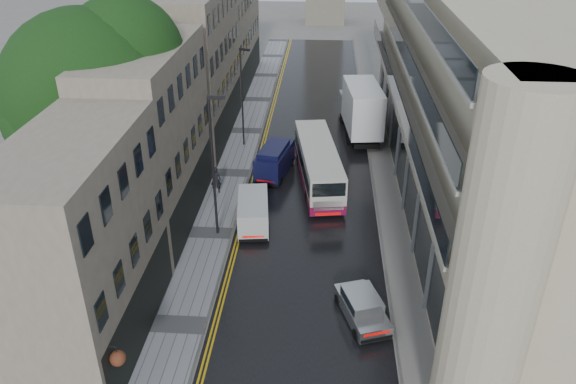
% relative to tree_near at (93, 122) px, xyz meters
% --- Properties ---
extents(road, '(9.00, 85.00, 0.02)m').
position_rel_tree_near_xyz_m(road, '(12.50, 7.50, -6.94)').
color(road, black).
rests_on(road, ground).
extents(left_sidewalk, '(2.70, 85.00, 0.12)m').
position_rel_tree_near_xyz_m(left_sidewalk, '(6.65, 7.50, -6.89)').
color(left_sidewalk, gray).
rests_on(left_sidewalk, ground).
extents(right_sidewalk, '(1.80, 85.00, 0.12)m').
position_rel_tree_near_xyz_m(right_sidewalk, '(17.90, 7.50, -6.89)').
color(right_sidewalk, slate).
rests_on(right_sidewalk, ground).
extents(old_shop_row, '(4.50, 56.00, 12.00)m').
position_rel_tree_near_xyz_m(old_shop_row, '(3.05, 10.00, -0.95)').
color(old_shop_row, gray).
rests_on(old_shop_row, ground).
extents(modern_block, '(8.00, 40.00, 14.00)m').
position_rel_tree_near_xyz_m(modern_block, '(22.80, 6.00, 0.05)').
color(modern_block, '#C2B390').
rests_on(modern_block, ground).
extents(tree_near, '(10.56, 10.56, 13.89)m').
position_rel_tree_near_xyz_m(tree_near, '(0.00, 0.00, 0.00)').
color(tree_near, black).
rests_on(tree_near, ground).
extents(tree_far, '(9.24, 9.24, 12.46)m').
position_rel_tree_near_xyz_m(tree_far, '(0.30, 13.00, -0.72)').
color(tree_far, black).
rests_on(tree_far, ground).
extents(cream_bus, '(3.88, 10.64, 2.84)m').
position_rel_tree_near_xyz_m(cream_bus, '(12.40, 3.52, -5.51)').
color(cream_bus, beige).
rests_on(cream_bus, road).
extents(white_lorry, '(3.57, 9.00, 4.60)m').
position_rel_tree_near_xyz_m(white_lorry, '(15.46, 13.71, -4.62)').
color(white_lorry, white).
rests_on(white_lorry, road).
extents(silver_hatchback, '(2.78, 4.14, 1.43)m').
position_rel_tree_near_xyz_m(silver_hatchback, '(15.23, -9.43, -6.21)').
color(silver_hatchback, '#9B9B9F').
rests_on(silver_hatchback, road).
extents(white_van, '(2.34, 4.49, 1.94)m').
position_rel_tree_near_xyz_m(white_van, '(8.45, -1.24, -5.95)').
color(white_van, silver).
rests_on(white_van, road).
extents(navy_van, '(2.75, 4.95, 2.38)m').
position_rel_tree_near_xyz_m(navy_van, '(8.65, 6.35, -5.73)').
color(navy_van, black).
rests_on(navy_van, road).
extents(pedestrian, '(0.74, 0.52, 1.94)m').
position_rel_tree_near_xyz_m(pedestrian, '(6.01, 4.41, -5.85)').
color(pedestrian, black).
rests_on(pedestrian, left_sidewalk).
extents(lamp_post_near, '(0.99, 0.24, 8.80)m').
position_rel_tree_near_xyz_m(lamp_post_near, '(7.02, -0.78, -2.43)').
color(lamp_post_near, black).
rests_on(lamp_post_near, left_sidewalk).
extents(lamp_post_far, '(0.90, 0.55, 7.99)m').
position_rel_tree_near_xyz_m(lamp_post_far, '(6.79, 12.78, -2.83)').
color(lamp_post_far, black).
rests_on(lamp_post_far, left_sidewalk).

